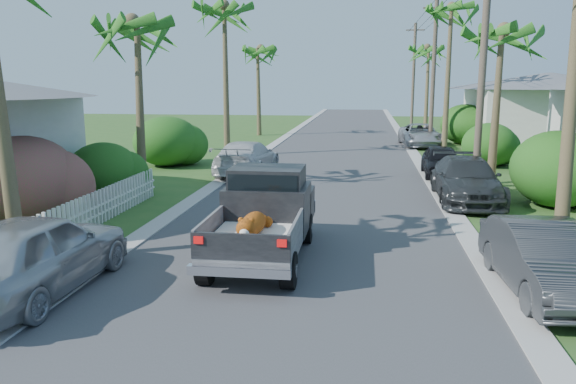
# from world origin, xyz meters

# --- Properties ---
(ground) EXTENTS (120.00, 120.00, 0.00)m
(ground) POSITION_xyz_m (0.00, 0.00, 0.00)
(ground) COLOR #2D5620
(ground) RESTS_ON ground
(road) EXTENTS (8.00, 100.00, 0.02)m
(road) POSITION_xyz_m (0.00, 25.00, 0.01)
(road) COLOR #38383A
(road) RESTS_ON ground
(curb_left) EXTENTS (0.60, 100.00, 0.06)m
(curb_left) POSITION_xyz_m (-4.30, 25.00, 0.03)
(curb_left) COLOR #A5A39E
(curb_left) RESTS_ON ground
(curb_right) EXTENTS (0.60, 100.00, 0.06)m
(curb_right) POSITION_xyz_m (4.30, 25.00, 0.03)
(curb_right) COLOR #A5A39E
(curb_right) RESTS_ON ground
(pickup_truck) EXTENTS (1.98, 5.12, 2.06)m
(pickup_truck) POSITION_xyz_m (-0.75, 4.59, 1.01)
(pickup_truck) COLOR black
(pickup_truck) RESTS_ON ground
(parked_car_rn) EXTENTS (1.69, 4.22, 1.36)m
(parked_car_rn) POSITION_xyz_m (5.00, 2.80, 0.68)
(parked_car_rn) COLOR #2C2E31
(parked_car_rn) RESTS_ON ground
(parked_car_rm) EXTENTS (2.09, 5.07, 1.47)m
(parked_car_rm) POSITION_xyz_m (5.00, 11.41, 0.73)
(parked_car_rm) COLOR #2A2D2F
(parked_car_rm) RESTS_ON ground
(parked_car_rf) EXTENTS (1.64, 3.92, 1.32)m
(parked_car_rf) POSITION_xyz_m (4.83, 16.53, 0.66)
(parked_car_rf) COLOR black
(parked_car_rf) RESTS_ON ground
(parked_car_rd) EXTENTS (2.60, 5.18, 1.41)m
(parked_car_rd) POSITION_xyz_m (5.00, 28.12, 0.70)
(parked_car_rd) COLOR #A7A8AE
(parked_car_rd) RESTS_ON ground
(parked_car_ln) EXTENTS (2.07, 4.81, 1.62)m
(parked_car_ln) POSITION_xyz_m (-4.68, 1.41, 0.81)
(parked_car_ln) COLOR #A9ACB0
(parked_car_ln) RESTS_ON ground
(parked_car_lf) EXTENTS (2.33, 5.19, 1.48)m
(parked_car_lf) POSITION_xyz_m (-3.60, 15.91, 0.74)
(parked_car_lf) COLOR silver
(parked_car_lf) RESTS_ON ground
(palm_l_b) EXTENTS (4.40, 4.40, 7.40)m
(palm_l_b) POSITION_xyz_m (-6.80, 12.00, 6.15)
(palm_l_b) COLOR brown
(palm_l_b) RESTS_ON ground
(palm_l_c) EXTENTS (4.40, 4.40, 9.20)m
(palm_l_c) POSITION_xyz_m (-6.00, 22.00, 7.91)
(palm_l_c) COLOR brown
(palm_l_c) RESTS_ON ground
(palm_l_d) EXTENTS (4.40, 4.40, 7.70)m
(palm_l_d) POSITION_xyz_m (-6.50, 34.00, 6.44)
(palm_l_d) COLOR brown
(palm_l_d) RESTS_ON ground
(palm_r_b) EXTENTS (4.40, 4.40, 7.20)m
(palm_r_b) POSITION_xyz_m (6.60, 15.00, 5.95)
(palm_r_b) COLOR brown
(palm_r_b) RESTS_ON ground
(palm_r_c) EXTENTS (4.40, 4.40, 9.40)m
(palm_r_c) POSITION_xyz_m (6.20, 26.00, 8.11)
(palm_r_c) COLOR brown
(palm_r_c) RESTS_ON ground
(palm_r_d) EXTENTS (4.40, 4.40, 8.00)m
(palm_r_d) POSITION_xyz_m (6.50, 40.00, 6.74)
(palm_r_d) COLOR brown
(palm_r_d) RESTS_ON ground
(shrub_l_b) EXTENTS (3.00, 3.30, 2.60)m
(shrub_l_b) POSITION_xyz_m (-7.80, 6.00, 1.30)
(shrub_l_b) COLOR #C21B4A
(shrub_l_b) RESTS_ON ground
(shrub_l_c) EXTENTS (2.40, 2.64, 2.00)m
(shrub_l_c) POSITION_xyz_m (-7.40, 10.00, 1.00)
(shrub_l_c) COLOR #1B4614
(shrub_l_c) RESTS_ON ground
(shrub_l_d) EXTENTS (3.20, 3.52, 2.40)m
(shrub_l_d) POSITION_xyz_m (-8.00, 18.00, 1.20)
(shrub_l_d) COLOR #1B4614
(shrub_l_d) RESTS_ON ground
(shrub_r_b) EXTENTS (3.00, 3.30, 2.50)m
(shrub_r_b) POSITION_xyz_m (7.80, 11.00, 1.25)
(shrub_r_b) COLOR #1B4614
(shrub_r_b) RESTS_ON ground
(shrub_r_c) EXTENTS (2.60, 2.86, 2.10)m
(shrub_r_c) POSITION_xyz_m (7.50, 20.00, 1.05)
(shrub_r_c) COLOR #1B4614
(shrub_r_c) RESTS_ON ground
(shrub_r_d) EXTENTS (3.20, 3.52, 2.60)m
(shrub_r_d) POSITION_xyz_m (8.00, 30.00, 1.30)
(shrub_r_d) COLOR #1B4614
(shrub_r_d) RESTS_ON ground
(picket_fence) EXTENTS (0.10, 11.00, 1.00)m
(picket_fence) POSITION_xyz_m (-6.00, 5.50, 0.50)
(picket_fence) COLOR white
(picket_fence) RESTS_ON ground
(house_right_far) EXTENTS (9.00, 8.00, 4.60)m
(house_right_far) POSITION_xyz_m (13.00, 30.00, 2.12)
(house_right_far) COLOR silver
(house_right_far) RESTS_ON ground
(utility_pole_b) EXTENTS (1.60, 0.26, 9.00)m
(utility_pole_b) POSITION_xyz_m (5.60, 13.00, 4.60)
(utility_pole_b) COLOR brown
(utility_pole_b) RESTS_ON ground
(utility_pole_c) EXTENTS (1.60, 0.26, 9.00)m
(utility_pole_c) POSITION_xyz_m (5.60, 28.00, 4.60)
(utility_pole_c) COLOR brown
(utility_pole_c) RESTS_ON ground
(utility_pole_d) EXTENTS (1.60, 0.26, 9.00)m
(utility_pole_d) POSITION_xyz_m (5.60, 43.00, 4.60)
(utility_pole_d) COLOR brown
(utility_pole_d) RESTS_ON ground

